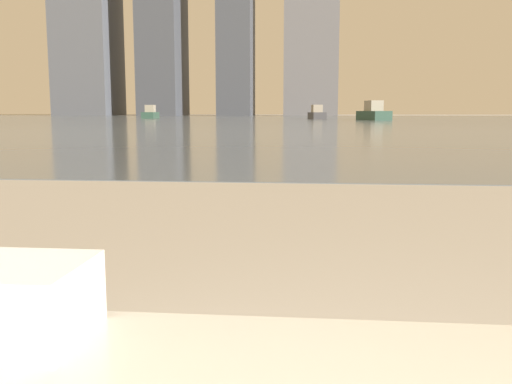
# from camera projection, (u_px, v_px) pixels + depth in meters

# --- Properties ---
(towel_stack) EXTENTS (0.23, 0.20, 0.12)m
(towel_stack) POSITION_uv_depth(u_px,v_px,m) (9.00, 301.00, 0.88)
(towel_stack) COLOR white
(towel_stack) RESTS_ON bathtub
(harbor_water) EXTENTS (180.00, 110.00, 0.01)m
(harbor_water) POSITION_uv_depth(u_px,v_px,m) (312.00, 119.00, 61.17)
(harbor_water) COLOR slate
(harbor_water) RESTS_ON ground_plane
(harbor_boat_0) EXTENTS (3.09, 5.35, 1.90)m
(harbor_boat_0) POSITION_uv_depth(u_px,v_px,m) (373.00, 113.00, 55.81)
(harbor_boat_0) COLOR #335647
(harbor_boat_0) RESTS_ON harbor_water
(harbor_boat_1) EXTENTS (2.13, 4.42, 1.59)m
(harbor_boat_1) POSITION_uv_depth(u_px,v_px,m) (317.00, 114.00, 64.35)
(harbor_boat_1) COLOR #4C4C51
(harbor_boat_1) RESTS_ON harbor_water
(harbor_boat_2) EXTENTS (1.91, 4.45, 1.62)m
(harbor_boat_2) POSITION_uv_depth(u_px,v_px,m) (150.00, 114.00, 69.80)
(harbor_boat_2) COLOR #335647
(harbor_boat_2) RESTS_ON harbor_water
(skyline_tower_1) EXTENTS (8.06, 13.06, 39.65)m
(skyline_tower_1) POSITION_uv_depth(u_px,v_px,m) (162.00, 18.00, 116.58)
(skyline_tower_1) COLOR #4C515B
(skyline_tower_1) RESTS_ON ground_plane
(skyline_tower_3) EXTENTS (10.80, 6.17, 45.15)m
(skyline_tower_3) POSITION_uv_depth(u_px,v_px,m) (312.00, 1.00, 113.20)
(skyline_tower_3) COLOR slate
(skyline_tower_3) RESTS_ON ground_plane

